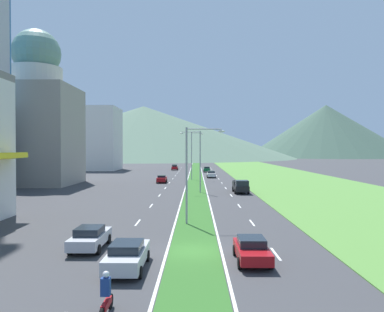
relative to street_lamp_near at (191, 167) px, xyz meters
name	(u,v)px	position (x,y,z in m)	size (l,w,h in m)	color
ground_plane	(194,252)	(0.29, -8.74, -4.97)	(600.00, 600.00, 0.00)	#38383A
grass_median	(196,178)	(0.29, 51.26, -4.94)	(3.20, 240.00, 0.06)	#2D6023
grass_verge_right	(287,178)	(20.89, 51.26, -4.94)	(24.00, 240.00, 0.06)	#518438
lane_dash_left_2	(113,253)	(-4.81, -9.14, -4.96)	(0.16, 2.80, 0.01)	silver
lane_dash_left_3	(138,223)	(-4.81, 0.66, -4.96)	(0.16, 2.80, 0.01)	silver
lane_dash_left_4	(151,206)	(-4.81, 10.46, -4.96)	(0.16, 2.80, 0.01)	silver
lane_dash_left_5	(160,195)	(-4.81, 20.26, -4.96)	(0.16, 2.80, 0.01)	silver
lane_dash_left_6	(165,188)	(-4.81, 30.06, -4.96)	(0.16, 2.80, 0.01)	silver
lane_dash_left_7	(170,183)	(-4.81, 39.86, -4.96)	(0.16, 2.80, 0.01)	silver
lane_dash_left_8	(173,179)	(-4.81, 49.66, -4.96)	(0.16, 2.80, 0.01)	silver
lane_dash_left_9	(175,176)	(-4.81, 59.46, -4.96)	(0.16, 2.80, 0.01)	silver
lane_dash_left_10	(177,173)	(-4.81, 69.26, -4.96)	(0.16, 2.80, 0.01)	silver
lane_dash_left_11	(179,171)	(-4.81, 79.06, -4.96)	(0.16, 2.80, 0.01)	silver
lane_dash_left_12	(180,169)	(-4.81, 88.86, -4.96)	(0.16, 2.80, 0.01)	silver
lane_dash_left_13	(182,168)	(-4.81, 98.66, -4.96)	(0.16, 2.80, 0.01)	silver
lane_dash_right_2	(276,254)	(5.39, -9.14, -4.96)	(0.16, 2.80, 0.01)	silver
lane_dash_right_3	(252,223)	(5.39, 0.66, -4.96)	(0.16, 2.80, 0.01)	silver
lane_dash_right_4	(239,206)	(5.39, 10.46, -4.96)	(0.16, 2.80, 0.01)	silver
lane_dash_right_5	(231,195)	(5.39, 20.26, -4.96)	(0.16, 2.80, 0.01)	silver
lane_dash_right_6	(226,188)	(5.39, 30.06, -4.96)	(0.16, 2.80, 0.01)	silver
lane_dash_right_7	(222,183)	(5.39, 39.86, -4.96)	(0.16, 2.80, 0.01)	silver
lane_dash_right_8	(219,179)	(5.39, 49.66, -4.96)	(0.16, 2.80, 0.01)	silver
lane_dash_right_9	(216,176)	(5.39, 59.46, -4.96)	(0.16, 2.80, 0.01)	silver
lane_dash_right_10	(214,173)	(5.39, 69.26, -4.96)	(0.16, 2.80, 0.01)	silver
lane_dash_right_11	(213,171)	(5.39, 79.06, -4.96)	(0.16, 2.80, 0.01)	silver
lane_dash_right_12	(211,169)	(5.39, 88.86, -4.96)	(0.16, 2.80, 0.01)	silver
lane_dash_right_13	(210,168)	(5.39, 98.66, -4.96)	(0.16, 2.80, 0.01)	silver
edge_line_median_left	(188,178)	(-1.46, 51.26, -4.96)	(0.16, 240.00, 0.01)	silver
edge_line_median_right	(203,178)	(2.04, 51.26, -4.96)	(0.16, 240.00, 0.01)	silver
domed_building	(37,119)	(-29.34, 36.59, 7.16)	(14.03, 14.03, 28.83)	#9E9384
midrise_colored	(97,139)	(-31.15, 84.62, 4.91)	(13.79, 13.79, 19.75)	silver
hill_far_left	(144,132)	(-39.61, 248.12, 14.62)	(225.42, 225.42, 39.18)	#516B56
hill_far_center	(175,140)	(-17.20, 277.62, 9.67)	(184.03, 184.03, 29.27)	#516B56
hill_far_right	(326,131)	(110.08, 282.27, 17.07)	(135.16, 135.16, 44.09)	#3D5647
street_lamp_near	(191,167)	(0.00, 0.00, 0.00)	(3.43, 0.36, 8.47)	#99999E
street_lamp_mid	(198,157)	(0.66, 23.40, 0.41)	(3.17, 0.28, 9.31)	#99999E
street_lamp_far	(193,153)	(-0.35, 46.84, 0.81)	(2.58, 0.41, 10.20)	#99999E
car_0	(207,169)	(3.45, 74.09, -4.18)	(1.93, 4.27, 1.56)	#0C5128
car_1	(90,237)	(-6.56, -8.09, -4.21)	(1.99, 4.44, 1.48)	#B2B2B7
car_2	(162,179)	(-6.32, 39.97, -4.20)	(1.88, 4.21, 1.49)	maroon
car_3	(127,255)	(-3.33, -12.23, -4.18)	(2.00, 4.70, 1.53)	#B2B2B7
car_4	(175,167)	(-6.74, 90.77, -4.18)	(2.01, 4.74, 1.54)	slate
car_5	(175,167)	(-6.40, 84.51, -4.16)	(1.94, 4.17, 1.61)	maroon
car_6	(211,174)	(3.87, 53.47, -4.18)	(1.99, 4.49, 1.53)	silver
car_8	(252,249)	(3.65, -10.74, -4.25)	(1.92, 4.21, 1.39)	maroon
pickup_truck_0	(241,186)	(7.10, 23.22, -3.99)	(2.18, 5.40, 2.00)	black
motorcycle_rider	(106,298)	(-3.11, -17.89, -4.22)	(0.36, 2.00, 1.80)	black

